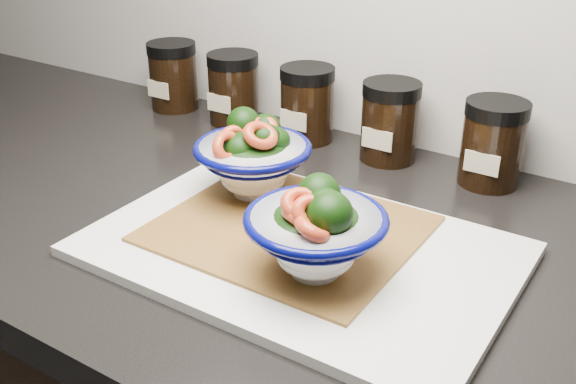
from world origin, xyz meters
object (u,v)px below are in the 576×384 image
Objects in this scene: bowl_left at (253,158)px; spice_jar_b at (234,88)px; spice_jar_e at (493,143)px; spice_jar_c at (307,104)px; spice_jar_a at (173,76)px; bowl_right at (316,232)px; cutting_board at (300,249)px; spice_jar_d at (390,121)px.

bowl_left is 1.27× the size of spice_jar_b.
spice_jar_c is at bearing 180.00° from spice_jar_e.
spice_jar_a is 0.27m from spice_jar_c.
bowl_left is 0.19m from bowl_right.
spice_jar_a is 1.00× the size of spice_jar_b.
spice_jar_e is at bearing 78.15° from bowl_right.
spice_jar_b is at bearing 136.71° from bowl_right.
bowl_left is 0.31m from spice_jar_e.
spice_jar_a is (-0.32, 0.22, -0.01)m from bowl_left.
spice_jar_b is (0.13, 0.00, 0.00)m from spice_jar_a.
spice_jar_a is at bearing 180.00° from spice_jar_c.
spice_jar_a is 0.55m from spice_jar_e.
cutting_board is at bearing -43.27° from spice_jar_b.
cutting_board is 3.98× the size of spice_jar_c.
spice_jar_c is (0.14, 0.00, 0.00)m from spice_jar_b.
bowl_left is at bearing -34.12° from spice_jar_a.
spice_jar_d is (0.27, 0.00, 0.00)m from spice_jar_b.
spice_jar_d is at bearing 96.35° from cutting_board.
bowl_right reaches higher than cutting_board.
spice_jar_d is at bearing 0.00° from spice_jar_c.
bowl_right is 0.34m from spice_jar_e.
spice_jar_c is (-0.17, 0.29, 0.05)m from cutting_board.
cutting_board is 3.98× the size of spice_jar_b.
spice_jar_c is at bearing 120.26° from cutting_board.
cutting_board is 3.98× the size of spice_jar_a.
spice_jar_b is at bearing 131.75° from bowl_left.
spice_jar_c is 1.00× the size of spice_jar_e.
bowl_left is 1.27× the size of spice_jar_c.
spice_jar_e is (0.42, 0.00, 0.00)m from spice_jar_b.
spice_jar_c is (-0.06, 0.22, -0.01)m from bowl_left.
spice_jar_a and spice_jar_d have the same top height.
spice_jar_b is 0.42m from spice_jar_e.
bowl_left is 0.23m from spice_jar_c.
bowl_right is 1.26× the size of spice_jar_e.
bowl_left is 0.23m from spice_jar_d.
bowl_left is at bearing -109.78° from spice_jar_d.
bowl_right reaches higher than spice_jar_a.
bowl_left reaches higher than spice_jar_e.
spice_jar_a is 0.40m from spice_jar_d.
spice_jar_a is at bearing 146.41° from cutting_board.
spice_jar_c is at bearing 0.00° from spice_jar_b.
bowl_right reaches higher than spice_jar_e.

